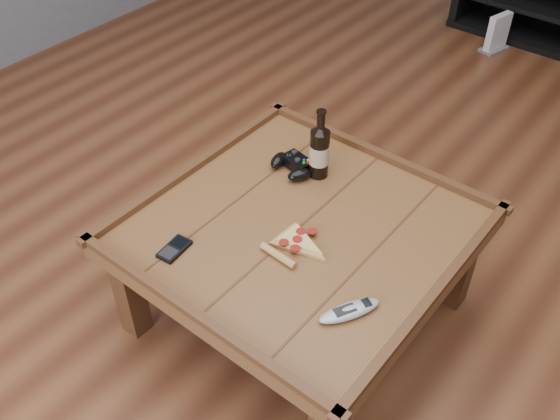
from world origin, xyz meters
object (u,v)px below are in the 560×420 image
Objects in this scene: game_console at (497,34)px; beer_bottle at (319,150)px; coffee_table at (300,239)px; remote_control at (350,311)px; pizza_slice at (295,243)px; smartphone at (174,249)px; game_controller at (293,165)px.

beer_bottle is at bearing -70.34° from game_console.
coffee_table is 0.33m from beer_bottle.
coffee_table is at bearing 176.67° from remote_control.
game_console is (-0.19, 2.16, -0.45)m from beer_bottle.
remote_control is (0.29, -0.12, 0.01)m from pizza_slice.
beer_bottle reaches higher than remote_control.
pizza_slice reaches higher than smartphone.
coffee_table is 5.42× the size of game_controller.
smartphone is 0.60× the size of remote_control.
game_console is at bearing 101.35° from pizza_slice.
game_controller is at bearing -155.01° from beer_bottle.
coffee_table is at bearing -37.19° from game_controller.
beer_bottle is (-0.11, 0.26, 0.17)m from coffee_table.
pizza_slice is at bearing -64.96° from coffee_table.
remote_control is 2.71m from game_console.
pizza_slice is 0.38m from smartphone.
beer_bottle is at bearing 117.82° from pizza_slice.
coffee_table is at bearing 47.80° from smartphone.
game_console is at bearing 95.15° from beer_bottle.
game_console is at bearing 132.07° from remote_control.
remote_control is at bearing -19.11° from pizza_slice.
beer_bottle is 1.17× the size of game_console.
game_console is at bearing 97.31° from coffee_table.
coffee_table is 0.11m from pizza_slice.
pizza_slice reaches higher than game_console.
game_controller reaches higher than pizza_slice.
game_controller is (-0.09, -0.04, -0.08)m from beer_bottle.
smartphone is (-0.13, -0.59, -0.10)m from beer_bottle.
game_controller is 0.67m from remote_control.
pizza_slice is 0.31m from remote_control.
smartphone reaches higher than game_console.
coffee_table is 4.47× the size of game_console.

